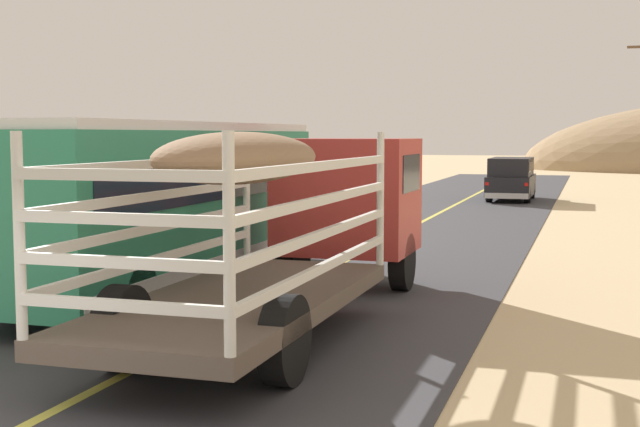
{
  "coord_description": "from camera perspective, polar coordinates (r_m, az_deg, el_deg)",
  "views": [
    {
      "loc": [
        5.48,
        -5.59,
        3.0
      ],
      "look_at": [
        0.0,
        11.93,
        1.33
      ],
      "focal_mm": 48.79,
      "sensor_mm": 36.0,
      "label": 1
    }
  ],
  "objects": [
    {
      "name": "livestock_truck",
      "position": [
        14.81,
        -0.42,
        0.52
      ],
      "size": [
        2.53,
        9.7,
        3.02
      ],
      "color": "#B2332D",
      "rests_on": "road_surface"
    },
    {
      "name": "bus",
      "position": [
        17.06,
        -10.0,
        0.91
      ],
      "size": [
        2.54,
        10.0,
        3.21
      ],
      "color": "#2D8C66",
      "rests_on": "road_surface"
    },
    {
      "name": "car_far",
      "position": [
        40.23,
        12.43,
        2.37
      ],
      "size": [
        1.9,
        4.62,
        1.93
      ],
      "color": "black",
      "rests_on": "road_surface"
    }
  ]
}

